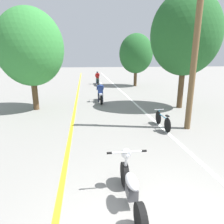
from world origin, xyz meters
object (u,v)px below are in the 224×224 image
at_px(roadside_tree_right_near, 186,35).
at_px(bicycle_parked, 163,121).
at_px(roadside_tree_right_far, 136,54).
at_px(roadside_tree_left, 30,48).
at_px(motorcycle_rider_lead, 100,95).
at_px(motorcycle_foreground, 131,186).
at_px(motorcycle_rider_far, 98,79).
at_px(utility_pole, 197,37).

xyz_separation_m(roadside_tree_right_near, bicycle_parked, (-2.38, -3.34, -3.82)).
height_order(roadside_tree_right_far, roadside_tree_left, roadside_tree_left).
distance_m(motorcycle_rider_lead, bicycle_parked, 5.96).
bearing_deg(motorcycle_rider_lead, motorcycle_foreground, -90.96).
relative_size(roadside_tree_right_far, roadside_tree_left, 0.96).
xyz_separation_m(roadside_tree_right_far, motorcycle_rider_far, (-3.84, 1.96, -2.75)).
xyz_separation_m(roadside_tree_right_near, roadside_tree_right_far, (-0.35, 9.49, -0.86)).
bearing_deg(utility_pole, motorcycle_rider_lead, 119.61).
bearing_deg(motorcycle_foreground, roadside_tree_left, 113.94).
bearing_deg(motorcycle_rider_lead, roadside_tree_left, -158.96).
distance_m(motorcycle_rider_far, bicycle_parked, 14.90).
bearing_deg(roadside_tree_right_far, bicycle_parked, -98.97).
height_order(roadside_tree_right_near, roadside_tree_right_far, roadside_tree_right_near).
distance_m(utility_pole, motorcycle_rider_lead, 7.32).
xyz_separation_m(motorcycle_foreground, bicycle_parked, (2.39, 4.32, -0.07)).
xyz_separation_m(roadside_tree_right_far, roadside_tree_left, (-8.12, -8.80, 0.15)).
bearing_deg(roadside_tree_left, roadside_tree_right_far, 47.27).
height_order(roadside_tree_left, motorcycle_rider_far, roadside_tree_left).
bearing_deg(bicycle_parked, roadside_tree_left, 146.50).
bearing_deg(roadside_tree_right_near, bicycle_parked, -125.46).
relative_size(motorcycle_foreground, motorcycle_rider_far, 0.91).
relative_size(utility_pole, roadside_tree_right_near, 1.12).
xyz_separation_m(roadside_tree_left, motorcycle_foreground, (3.71, -8.35, -3.03)).
bearing_deg(roadside_tree_right_far, motorcycle_rider_far, 153.03).
height_order(roadside_tree_left, bicycle_parked, roadside_tree_left).
bearing_deg(motorcycle_rider_far, roadside_tree_right_far, -26.97).
relative_size(motorcycle_foreground, motorcycle_rider_lead, 0.92).
height_order(roadside_tree_right_near, motorcycle_rider_lead, roadside_tree_right_near).
height_order(utility_pole, roadside_tree_right_near, utility_pole).
bearing_deg(bicycle_parked, motorcycle_foreground, -118.99).
relative_size(roadside_tree_right_near, motorcycle_rider_lead, 3.03).
bearing_deg(motorcycle_rider_far, roadside_tree_right_near, -69.87).
bearing_deg(utility_pole, roadside_tree_right_near, 69.13).
relative_size(motorcycle_rider_far, bicycle_parked, 1.29).
relative_size(roadside_tree_right_far, motorcycle_foreground, 2.69).
distance_m(roadside_tree_right_near, bicycle_parked, 5.60).
relative_size(utility_pole, roadside_tree_left, 1.31).
bearing_deg(roadside_tree_right_far, motorcycle_rider_lead, -120.19).
xyz_separation_m(utility_pole, bicycle_parked, (-1.03, 0.20, -3.36)).
xyz_separation_m(roadside_tree_right_near, motorcycle_rider_far, (-4.20, 11.45, -3.61)).
bearing_deg(bicycle_parked, motorcycle_rider_lead, 111.94).
height_order(utility_pole, motorcycle_foreground, utility_pole).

